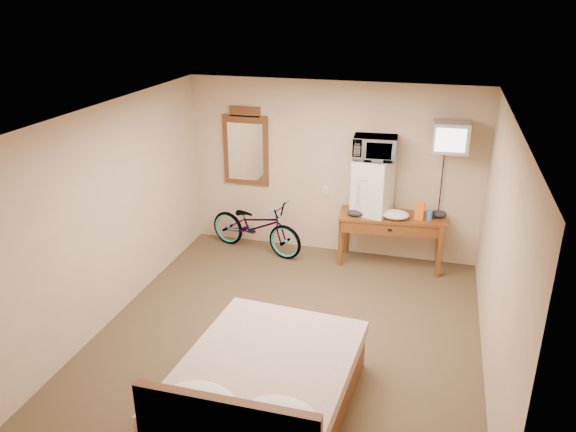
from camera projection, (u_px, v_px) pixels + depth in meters
The scene contains 13 objects.
room at pixel (290, 231), 5.94m from camera, with size 4.60×4.64×2.50m.
desk at pixel (392, 223), 7.73m from camera, with size 1.49×0.70×0.75m.
mini_fridge at pixel (373, 187), 7.65m from camera, with size 0.57×0.55×0.77m.
microwave at pixel (375, 148), 7.44m from camera, with size 0.57×0.39×0.32m, color silver.
snack_bag at pixel (419, 211), 7.52m from camera, with size 0.12×0.07×0.24m, color orange.
blue_cup at pixel (429, 215), 7.53m from camera, with size 0.08×0.08×0.14m, color #3E78D3.
cloth_cream at pixel (395, 215), 7.57m from camera, with size 0.38×0.29×0.12m, color silver.
cloth_dark_a at pixel (356, 213), 7.67m from camera, with size 0.24×0.18×0.09m, color black.
cloth_dark_b at pixel (439, 214), 7.62m from camera, with size 0.21×0.17×0.10m, color black.
crt_television at pixel (451, 137), 7.12m from camera, with size 0.46×0.57×0.39m.
wall_mirror at pixel (246, 148), 8.20m from camera, with size 0.68×0.04×1.16m.
bicycle at pixel (256, 226), 8.25m from camera, with size 0.54×1.53×0.81m, color black.
bed at pixel (263, 389), 5.03m from camera, with size 1.60×2.05×0.90m.
Camera 1 is at (1.43, -5.26, 3.61)m, focal length 35.00 mm.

